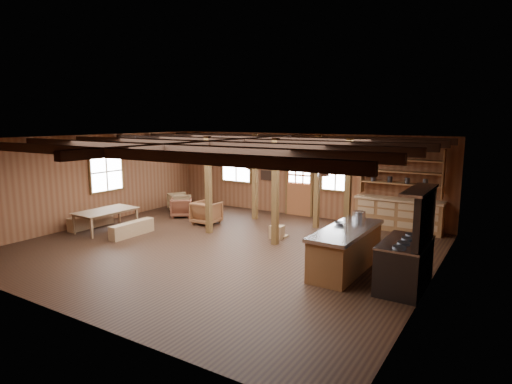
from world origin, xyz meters
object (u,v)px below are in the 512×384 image
armchair_b (206,213)px  kitchen_island (346,249)px  dining_table (107,221)px  commercial_range (407,257)px  armchair_c (179,202)px  armchair_a (181,208)px

armchair_b → kitchen_island: bearing=160.7°
dining_table → commercial_range: bearing=-87.2°
kitchen_island → armchair_c: size_ratio=3.51×
armchair_a → armchair_c: bearing=-81.1°
commercial_range → dining_table: size_ratio=1.13×
armchair_a → armchair_c: (-0.66, 0.65, 0.01)m
commercial_range → armchair_c: 9.14m
armchair_c → kitchen_island: bearing=-168.1°
armchair_a → kitchen_island: bearing=125.8°
commercial_range → dining_table: (-8.55, -0.14, -0.33)m
dining_table → armchair_b: (1.97, 2.23, 0.05)m
armchair_a → armchair_b: (1.36, -0.34, 0.04)m
kitchen_island → armchair_a: kitchen_island is taller
commercial_range → armchair_a: bearing=163.0°
commercial_range → armchair_b: commercial_range is taller
armchair_a → armchair_b: armchair_b is taller
kitchen_island → commercial_range: size_ratio=1.26×
commercial_range → armchair_b: 6.91m
commercial_range → dining_table: bearing=-179.0°
kitchen_island → armchair_c: (-7.24, 2.71, -0.15)m
commercial_range → dining_table: 8.55m
armchair_a → armchair_b: bearing=129.1°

